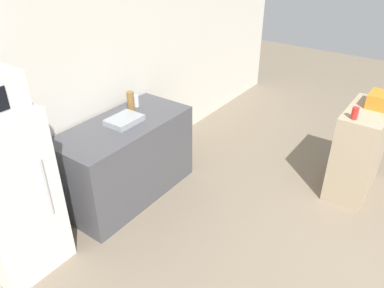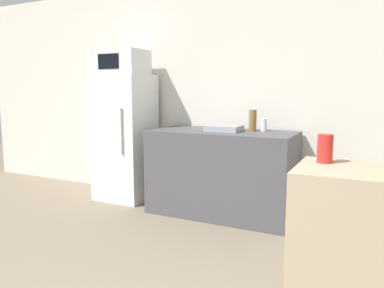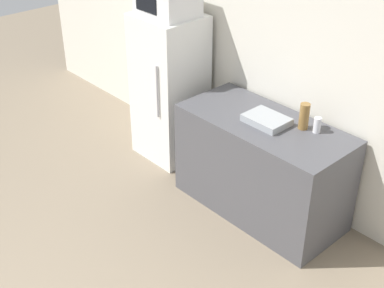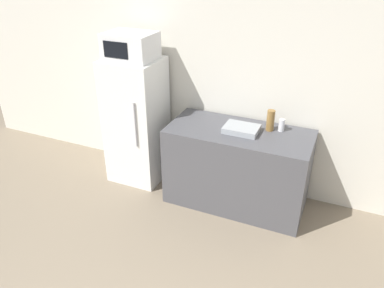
{
  "view_description": "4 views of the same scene",
  "coord_description": "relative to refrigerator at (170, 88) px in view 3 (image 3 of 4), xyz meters",
  "views": [
    {
      "loc": [
        -2.39,
        0.37,
        2.69
      ],
      "look_at": [
        -0.17,
        1.96,
        1.08
      ],
      "focal_mm": 35.0,
      "sensor_mm": 36.0,
      "label": 1
    },
    {
      "loc": [
        1.47,
        -0.67,
        1.33
      ],
      "look_at": [
        0.11,
        2.07,
        0.89
      ],
      "focal_mm": 35.0,
      "sensor_mm": 36.0,
      "label": 2
    },
    {
      "loc": [
        2.51,
        -0.13,
        3.05
      ],
      "look_at": [
        -0.13,
        2.28,
        0.91
      ],
      "focal_mm": 50.0,
      "sensor_mm": 36.0,
      "label": 3
    },
    {
      "loc": [
        0.96,
        -0.44,
        2.64
      ],
      "look_at": [
        -0.19,
        2.19,
        1.09
      ],
      "focal_mm": 35.0,
      "sensor_mm": 36.0,
      "label": 4
    }
  ],
  "objects": [
    {
      "name": "wall_back",
      "position": [
        1.28,
        0.37,
        0.54
      ],
      "size": [
        8.0,
        0.06,
        2.6
      ],
      "primitive_type": "cube",
      "color": "silver",
      "rests_on": "ground_plane"
    },
    {
      "name": "refrigerator",
      "position": [
        0.0,
        0.0,
        0.0
      ],
      "size": [
        0.63,
        0.59,
        1.51
      ],
      "color": "white",
      "rests_on": "ground_plane"
    },
    {
      "name": "counter",
      "position": [
        1.29,
        -0.04,
        -0.31
      ],
      "size": [
        1.52,
        0.7,
        0.9
      ],
      "primitive_type": "cube",
      "color": "#4C4C51",
      "rests_on": "ground_plane"
    },
    {
      "name": "sink_basin",
      "position": [
        1.31,
        -0.05,
        0.18
      ],
      "size": [
        0.36,
        0.27,
        0.06
      ],
      "primitive_type": "cube",
      "color": "#9EA3A8",
      "rests_on": "counter"
    },
    {
      "name": "bottle_tall",
      "position": [
        1.58,
        0.1,
        0.26
      ],
      "size": [
        0.08,
        0.08,
        0.22
      ],
      "primitive_type": "cylinder",
      "color": "olive",
      "rests_on": "counter"
    },
    {
      "name": "bottle_short",
      "position": [
        1.69,
        0.13,
        0.21
      ],
      "size": [
        0.06,
        0.06,
        0.13
      ],
      "primitive_type": "cylinder",
      "color": "silver",
      "rests_on": "counter"
    }
  ]
}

